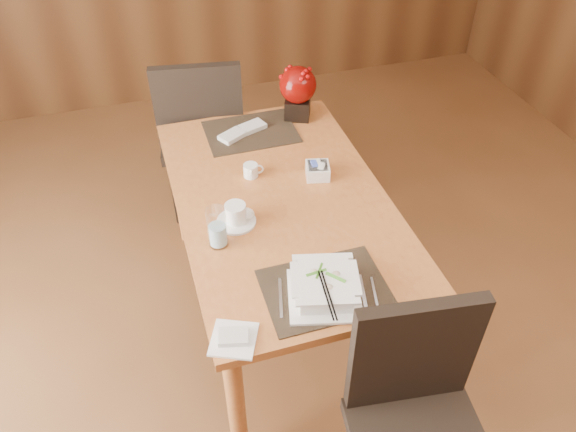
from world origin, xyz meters
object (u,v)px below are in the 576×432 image
object	(u,v)px
creamer_jug	(251,170)
sugar_caddy	(318,171)
berry_decor	(298,89)
bread_plate	(234,339)
water_glass	(217,227)
soup_setting	(325,288)
coffee_cup	(236,215)
near_chair	(418,414)
dining_table	(282,215)
far_chair	(202,130)

from	to	relation	value
creamer_jug	sugar_caddy	distance (m)	0.30
berry_decor	bread_plate	world-z (taller)	berry_decor
water_glass	bread_plate	bearing A→B (deg)	-95.79
soup_setting	water_glass	world-z (taller)	water_glass
coffee_cup	near_chair	world-z (taller)	near_chair
coffee_cup	creamer_jug	size ratio (longest dim) A/B	1.93
bread_plate	berry_decor	bearing A→B (deg)	63.63
soup_setting	sugar_caddy	xyz separation A→B (m)	(0.22, 0.69, -0.02)
creamer_jug	bread_plate	xyz separation A→B (m)	(-0.28, -0.87, -0.03)
dining_table	far_chair	xyz separation A→B (m)	(-0.20, 0.91, -0.07)
soup_setting	near_chair	bearing A→B (deg)	-50.73
creamer_jug	berry_decor	size ratio (longest dim) A/B	0.31
soup_setting	near_chair	distance (m)	0.53
dining_table	bread_plate	world-z (taller)	bread_plate
coffee_cup	berry_decor	distance (m)	0.88
water_glass	far_chair	xyz separation A→B (m)	(0.12, 1.11, -0.26)
creamer_jug	near_chair	distance (m)	1.25
water_glass	berry_decor	size ratio (longest dim) A/B	0.64
sugar_caddy	bread_plate	size ratio (longest dim) A/B	0.69
coffee_cup	far_chair	size ratio (longest dim) A/B	0.16
water_glass	soup_setting	bearing A→B (deg)	-51.58
near_chair	water_glass	bearing A→B (deg)	129.26
soup_setting	bread_plate	size ratio (longest dim) A/B	2.09
bread_plate	near_chair	xyz separation A→B (m)	(0.55, -0.33, -0.20)
coffee_cup	far_chair	world-z (taller)	far_chair
sugar_caddy	near_chair	size ratio (longest dim) A/B	0.11
water_glass	far_chair	bearing A→B (deg)	83.68
near_chair	berry_decor	bearing A→B (deg)	94.12
sugar_caddy	far_chair	bearing A→B (deg)	116.24
soup_setting	creamer_jug	xyz separation A→B (m)	(-0.07, 0.78, -0.02)
dining_table	creamer_jug	bearing A→B (deg)	114.66
near_chair	coffee_cup	bearing A→B (deg)	121.42
sugar_caddy	berry_decor	bearing A→B (deg)	82.13
berry_decor	bread_plate	bearing A→B (deg)	-116.37
far_chair	water_glass	bearing A→B (deg)	92.85
dining_table	far_chair	size ratio (longest dim) A/B	1.45
sugar_caddy	near_chair	bearing A→B (deg)	-91.17
creamer_jug	sugar_caddy	size ratio (longest dim) A/B	0.82
bread_plate	coffee_cup	bearing A→B (deg)	76.01
far_chair	bread_plate	bearing A→B (deg)	93.01
soup_setting	water_glass	xyz separation A→B (m)	(-0.31, 0.38, 0.04)
water_glass	near_chair	distance (m)	0.99
dining_table	bread_plate	bearing A→B (deg)	-118.91
coffee_cup	near_chair	xyz separation A→B (m)	(0.40, -0.91, -0.24)
soup_setting	coffee_cup	size ratio (longest dim) A/B	1.90
soup_setting	sugar_caddy	world-z (taller)	soup_setting
near_chair	sugar_caddy	bearing A→B (deg)	96.27
near_chair	bread_plate	bearing A→B (deg)	156.09
water_glass	bread_plate	distance (m)	0.48
water_glass	far_chair	world-z (taller)	far_chair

